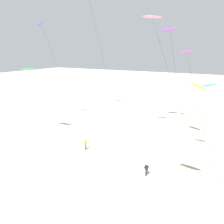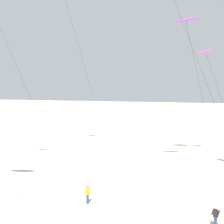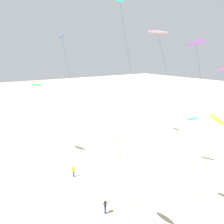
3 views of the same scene
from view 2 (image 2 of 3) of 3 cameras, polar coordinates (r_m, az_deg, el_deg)
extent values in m
plane|color=beige|center=(25.85, -0.36, -18.72)|extent=(260.00, 260.00, 0.00)
ellipsoid|color=#D8339E|center=(41.42, 17.82, 11.26)|extent=(2.16, 0.80, 0.74)
cylinder|color=#262626|center=(41.49, 21.01, 0.83)|extent=(5.11, 0.30, 14.73)
cylinder|color=#262626|center=(33.48, -16.20, 3.99)|extent=(9.09, 0.52, 19.55)
cylinder|color=#262626|center=(32.49, 18.46, 3.94)|extent=(7.95, 0.46, 19.63)
ellipsoid|color=purple|center=(39.25, 14.20, 17.07)|extent=(3.10, 1.12, 1.04)
cylinder|color=#262626|center=(38.48, 17.09, 3.30)|extent=(4.38, 0.26, 18.35)
cylinder|color=#262626|center=(40.73, -5.39, 8.77)|extent=(7.59, 0.44, 25.60)
cylinder|color=navy|center=(27.11, -4.79, -16.51)|extent=(0.22, 0.22, 0.88)
cube|color=gold|center=(26.84, -4.80, -15.07)|extent=(0.27, 0.38, 0.58)
sphere|color=#9E7051|center=(26.70, -4.81, -14.27)|extent=(0.20, 0.20, 0.20)
cylinder|color=gold|center=(26.65, -5.06, -15.11)|extent=(0.51, 0.21, 0.39)
cylinder|color=gold|center=(26.99, -4.55, -14.82)|extent=(0.51, 0.21, 0.39)
cylinder|color=navy|center=(24.25, 19.49, -19.68)|extent=(0.22, 0.22, 0.88)
cube|color=black|center=(23.94, 19.56, -18.10)|extent=(0.39, 0.32, 0.58)
sphere|color=tan|center=(23.78, 19.59, -17.22)|extent=(0.20, 0.20, 0.20)
cylinder|color=black|center=(23.86, 20.09, -18.07)|extent=(0.29, 0.49, 0.39)
cylinder|color=black|center=(23.99, 19.04, -17.90)|extent=(0.29, 0.49, 0.39)
camera|label=1|loc=(9.60, 95.20, 23.00)|focal=31.02mm
camera|label=3|loc=(28.85, 96.25, 13.30)|focal=49.34mm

